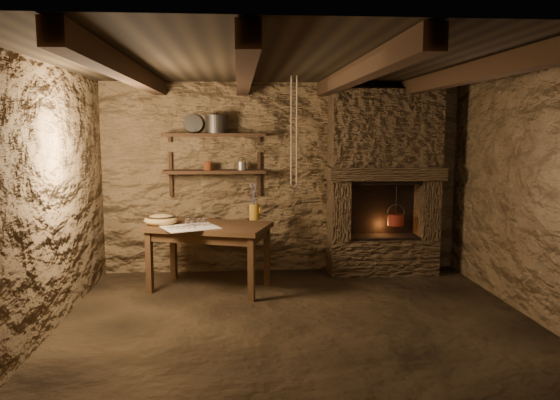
{
  "coord_description": "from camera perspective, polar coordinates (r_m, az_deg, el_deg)",
  "views": [
    {
      "loc": [
        -0.56,
        -4.9,
        1.81
      ],
      "look_at": [
        -0.11,
        0.9,
        1.06
      ],
      "focal_mm": 35.0,
      "sensor_mm": 36.0,
      "label": 1
    }
  ],
  "objects": [
    {
      "name": "rusty_tin",
      "position": [
        6.76,
        -7.54,
        3.55
      ],
      "size": [
        0.13,
        0.13,
        0.1
      ],
      "primitive_type": "cylinder",
      "rotation": [
        0.0,
        0.0,
        0.37
      ],
      "color": "#512110",
      "rests_on": "shelf_lower"
    },
    {
      "name": "back_wall",
      "position": [
        6.95,
        0.25,
        2.3
      ],
      "size": [
        4.5,
        0.04,
        2.4
      ],
      "primitive_type": "cube",
      "color": "#493622",
      "rests_on": "floor"
    },
    {
      "name": "hanging_ropes",
      "position": [
        5.98,
        1.47,
        7.24
      ],
      "size": [
        0.08,
        0.08,
        1.2
      ],
      "primitive_type": null,
      "color": "tan",
      "rests_on": "ceiling"
    },
    {
      "name": "beam_mid_left",
      "position": [
        4.92,
        -3.78,
        13.14
      ],
      "size": [
        0.14,
        3.95,
        0.16
      ],
      "primitive_type": "cube",
      "color": "black",
      "rests_on": "ceiling"
    },
    {
      "name": "right_wall",
      "position": [
        5.68,
        25.29,
        0.46
      ],
      "size": [
        0.04,
        4.0,
        2.4
      ],
      "primitive_type": "cube",
      "color": "#493622",
      "rests_on": "floor"
    },
    {
      "name": "shelf_lower",
      "position": [
        6.76,
        -6.85,
        2.96
      ],
      "size": [
        1.25,
        0.3,
        0.04
      ],
      "primitive_type": "cube",
      "color": "black",
      "rests_on": "back_wall"
    },
    {
      "name": "beam_far_right",
      "position": [
        5.33,
        18.78,
        12.32
      ],
      "size": [
        0.14,
        3.95,
        0.16
      ],
      "primitive_type": "cube",
      "color": "black",
      "rests_on": "ceiling"
    },
    {
      "name": "pewter_cutlery_row",
      "position": [
        6.0,
        -9.34,
        -2.79
      ],
      "size": [
        0.51,
        0.36,
        0.01
      ],
      "primitive_type": null,
      "rotation": [
        0.0,
        0.0,
        0.41
      ],
      "color": "gray",
      "rests_on": "linen_cloth"
    },
    {
      "name": "hearth",
      "position": [
        6.93,
        10.77,
        2.38
      ],
      "size": [
        1.43,
        0.51,
        2.3
      ],
      "color": "#332519",
      "rests_on": "floor"
    },
    {
      "name": "floor",
      "position": [
        5.25,
        2.04,
        -12.84
      ],
      "size": [
        4.5,
        4.5,
        0.0
      ],
      "primitive_type": "plane",
      "color": "black",
      "rests_on": "ground"
    },
    {
      "name": "work_table",
      "position": [
        6.28,
        -7.37,
        -5.67
      ],
      "size": [
        1.49,
        1.13,
        0.75
      ],
      "rotation": [
        0.0,
        0.0,
        -0.32
      ],
      "color": "#311F11",
      "rests_on": "floor"
    },
    {
      "name": "linen_cloth",
      "position": [
        6.02,
        -9.33,
        -2.85
      ],
      "size": [
        0.7,
        0.64,
        0.01
      ],
      "primitive_type": "cube",
      "rotation": [
        0.0,
        0.0,
        0.41
      ],
      "color": "silver",
      "rests_on": "work_table"
    },
    {
      "name": "small_kettle",
      "position": [
        6.75,
        -4.02,
        3.58
      ],
      "size": [
        0.17,
        0.14,
        0.15
      ],
      "primitive_type": null,
      "rotation": [
        0.0,
        0.0,
        0.28
      ],
      "color": "#A4A49F",
      "rests_on": "shelf_lower"
    },
    {
      "name": "shelf_upper",
      "position": [
        6.74,
        -6.91,
        6.78
      ],
      "size": [
        1.25,
        0.3,
        0.04
      ],
      "primitive_type": "cube",
      "color": "black",
      "rests_on": "back_wall"
    },
    {
      "name": "drinking_glasses",
      "position": [
        6.12,
        -9.08,
        -2.3
      ],
      "size": [
        0.18,
        0.05,
        0.07
      ],
      "primitive_type": null,
      "color": "white",
      "rests_on": "linen_cloth"
    },
    {
      "name": "wooden_bowl",
      "position": [
        6.31,
        -12.32,
        -2.07
      ],
      "size": [
        0.49,
        0.49,
        0.14
      ],
      "primitive_type": "ellipsoid",
      "rotation": [
        0.0,
        0.0,
        -0.36
      ],
      "color": "#AA8449",
      "rests_on": "work_table"
    },
    {
      "name": "beam_far_left",
      "position": [
        5.01,
        -15.59,
        12.79
      ],
      "size": [
        0.14,
        3.95,
        0.16
      ],
      "primitive_type": "cube",
      "color": "black",
      "rests_on": "ceiling"
    },
    {
      "name": "beam_mid_right",
      "position": [
        5.03,
        7.98,
        12.96
      ],
      "size": [
        0.14,
        3.95,
        0.16
      ],
      "primitive_type": "cube",
      "color": "black",
      "rests_on": "ceiling"
    },
    {
      "name": "red_pot",
      "position": [
        6.99,
        12.0,
        -1.94
      ],
      "size": [
        0.23,
        0.21,
        0.54
      ],
      "rotation": [
        0.0,
        0.0,
        -0.04
      ],
      "color": "maroon",
      "rests_on": "hearth"
    },
    {
      "name": "ceiling",
      "position": [
        4.96,
        2.17,
        14.15
      ],
      "size": [
        4.5,
        4.0,
        0.04
      ],
      "primitive_type": "cube",
      "color": "black",
      "rests_on": "back_wall"
    },
    {
      "name": "left_wall",
      "position": [
        5.22,
        -23.27,
        0.01
      ],
      "size": [
        0.04,
        4.0,
        2.4
      ],
      "primitive_type": "cube",
      "color": "#493622",
      "rests_on": "floor"
    },
    {
      "name": "tin_pan",
      "position": [
        6.86,
        -9.07,
        7.9
      ],
      "size": [
        0.25,
        0.14,
        0.23
      ],
      "primitive_type": "cylinder",
      "rotation": [
        1.26,
        0.0,
        0.15
      ],
      "color": "#A4A49F",
      "rests_on": "shelf_upper"
    },
    {
      "name": "front_wall",
      "position": [
        3.01,
        6.4,
        -4.44
      ],
      "size": [
        4.5,
        0.04,
        2.4
      ],
      "primitive_type": "cube",
      "color": "#493622",
      "rests_on": "floor"
    },
    {
      "name": "stoneware_jug",
      "position": [
        6.46,
        -2.67,
        -0.43
      ],
      "size": [
        0.14,
        0.13,
        0.44
      ],
      "rotation": [
        0.0,
        0.0,
        -0.05
      ],
      "color": "#986A1D",
      "rests_on": "work_table"
    },
    {
      "name": "iron_stockpot",
      "position": [
        6.74,
        -6.66,
        7.8
      ],
      "size": [
        0.35,
        0.35,
        0.2
      ],
      "primitive_type": "cylinder",
      "rotation": [
        0.0,
        0.0,
        0.4
      ],
      "color": "#2A2725",
      "rests_on": "shelf_upper"
    }
  ]
}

